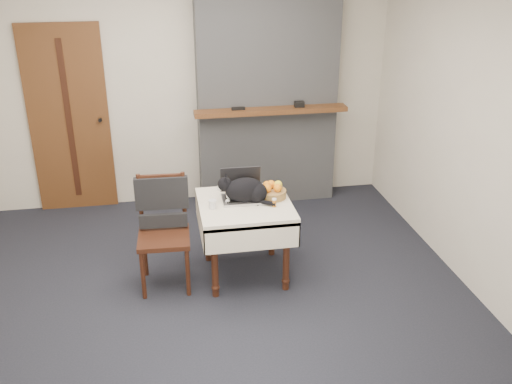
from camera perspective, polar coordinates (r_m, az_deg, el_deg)
ground at (r=4.92m, az=-5.26°, el=-10.01°), size 4.50×4.50×0.00m
room_shell at (r=4.66m, az=-6.61°, el=11.68°), size 4.52×4.01×2.61m
door at (r=6.37m, az=-18.16°, el=6.84°), size 0.82×0.10×2.00m
chimney at (r=6.21m, az=1.11°, el=10.46°), size 1.62×0.48×2.60m
side_table at (r=4.87m, az=-1.12°, el=-2.28°), size 0.78×0.78×0.70m
laptop at (r=4.89m, az=-1.44°, el=0.11°), size 0.35×0.30×0.26m
cat at (r=4.80m, az=-1.02°, el=0.17°), size 0.48×0.29×0.24m
cream_jar at (r=4.72m, az=-4.37°, el=-1.23°), size 0.07×0.07×0.07m
pill_bottle at (r=4.74m, az=1.84°, el=-1.05°), size 0.04×0.04×0.07m
fruit_basket at (r=4.91m, az=1.62°, el=0.08°), size 0.24×0.24×0.14m
desk_clutter at (r=4.88m, az=0.99°, el=-0.72°), size 0.13×0.05×0.01m
chair at (r=4.85m, az=-9.30°, el=-2.36°), size 0.45×0.44×0.96m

